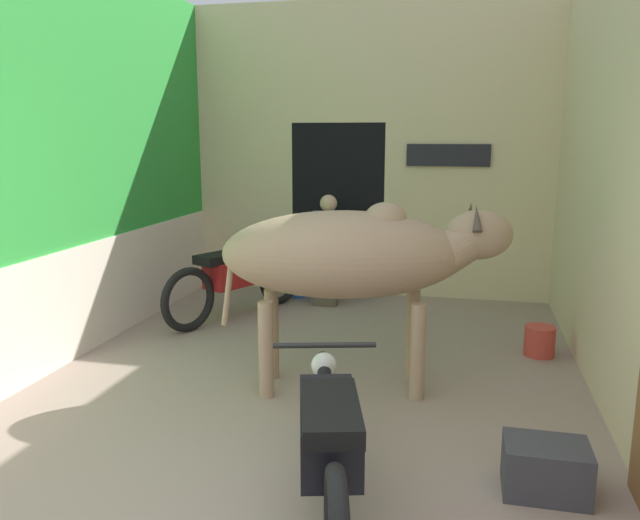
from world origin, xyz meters
TOP-DOWN VIEW (x-y plane):
  - wall_left_shopfront at (-2.18, 2.63)m, footprint 0.25×5.29m
  - wall_back_with_doorway at (-0.14, 5.55)m, footprint 4.18×0.93m
  - wall_right_with_door at (2.18, 2.59)m, footprint 0.22×5.29m
  - cow at (0.35, 2.43)m, footprint 2.15×1.00m
  - motorcycle_near at (0.51, 0.81)m, footprint 0.70×1.87m
  - motorcycle_far at (-1.16, 4.01)m, footprint 0.96×1.77m
  - shopkeeper_seated at (-0.36, 4.76)m, footprint 0.38×0.33m
  - plastic_stool at (-0.76, 4.95)m, footprint 0.32×0.32m
  - crate at (1.60, 1.27)m, footprint 0.44×0.32m
  - bucket at (1.80, 3.49)m, footprint 0.26×0.26m

SIDE VIEW (x-z plane):
  - bucket at x=1.80m, z-range 0.00..0.26m
  - crate at x=1.60m, z-range 0.00..0.28m
  - plastic_stool at x=-0.76m, z-range 0.02..0.44m
  - motorcycle_near at x=0.51m, z-range 0.05..0.78m
  - motorcycle_far at x=-1.16m, z-range 0.05..0.80m
  - shopkeeper_seated at x=-0.36m, z-range 0.03..1.25m
  - cow at x=0.35m, z-range 0.31..1.72m
  - wall_back_with_doorway at x=-0.14m, z-range -0.26..3.11m
  - wall_left_shopfront at x=-2.18m, z-range -0.06..3.32m
  - wall_right_with_door at x=2.18m, z-range -0.02..3.36m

